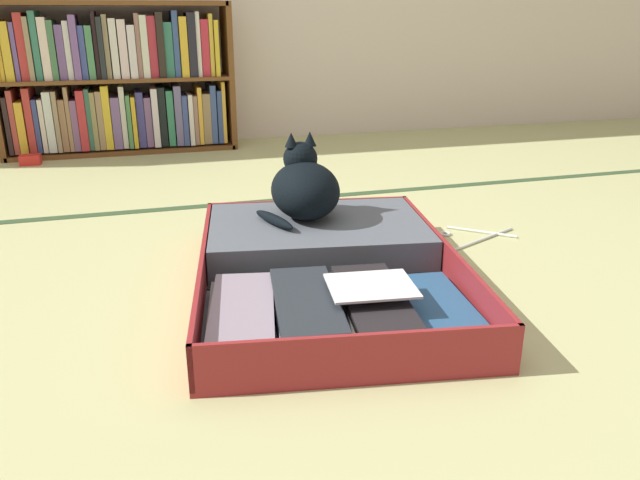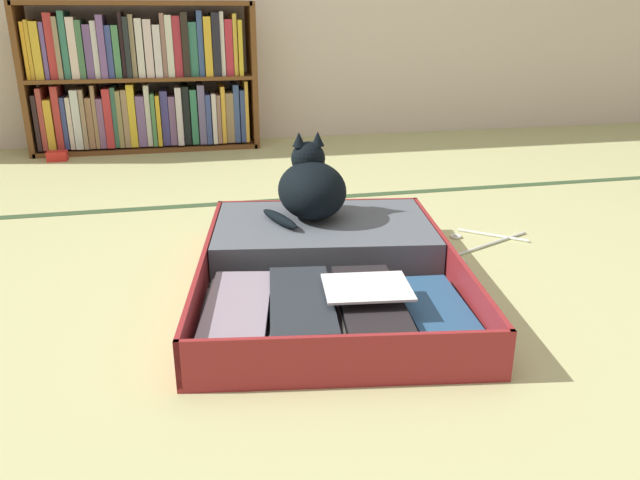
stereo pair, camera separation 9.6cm
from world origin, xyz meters
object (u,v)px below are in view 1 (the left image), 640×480
(bookshelf, at_px, (117,83))
(black_cat, at_px, (304,188))
(open_suitcase, at_px, (323,263))
(clothes_hanger, at_px, (464,240))
(small_red_pouch, at_px, (30,160))

(bookshelf, relative_size, black_cat, 4.38)
(bookshelf, distance_m, open_suitcase, 2.14)
(open_suitcase, xyz_separation_m, clothes_hanger, (0.55, 0.17, -0.05))
(bookshelf, xyz_separation_m, black_cat, (0.58, -1.80, -0.16))
(clothes_hanger, bearing_deg, bookshelf, 121.18)
(black_cat, bearing_deg, bookshelf, 107.74)
(black_cat, height_order, small_red_pouch, black_cat)
(clothes_hanger, xyz_separation_m, small_red_pouch, (-1.58, 1.64, 0.02))
(open_suitcase, distance_m, black_cat, 0.28)
(black_cat, height_order, clothes_hanger, black_cat)
(open_suitcase, distance_m, clothes_hanger, 0.58)
(bookshelf, height_order, small_red_pouch, bookshelf)
(black_cat, bearing_deg, small_red_pouch, 123.20)
(black_cat, bearing_deg, open_suitcase, -91.44)
(open_suitcase, height_order, small_red_pouch, open_suitcase)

